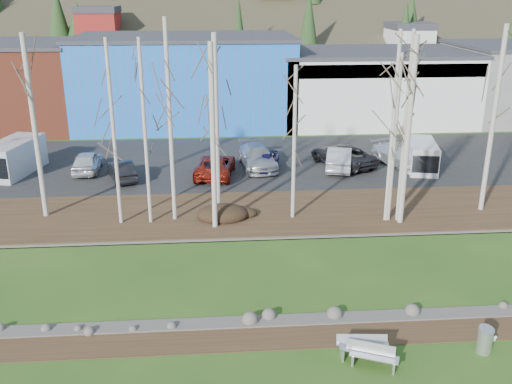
{
  "coord_description": "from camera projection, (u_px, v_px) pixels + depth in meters",
  "views": [
    {
      "loc": [
        -3.53,
        -16.25,
        12.47
      ],
      "look_at": [
        -1.41,
        11.41,
        2.5
      ],
      "focal_mm": 40.0,
      "sensor_mm": 36.0,
      "label": 1
    }
  ],
  "objects": [
    {
      "name": "ground",
      "position": [
        322.0,
        370.0,
        19.72
      ],
      "size": [
        200.0,
        200.0,
        0.0
      ],
      "primitive_type": "plane",
      "color": "#234814",
      "rests_on": "ground"
    },
    {
      "name": "near_bank_rocks",
      "position": [
        307.0,
        321.0,
        22.63
      ],
      "size": [
        80.0,
        0.8,
        0.5
      ],
      "primitive_type": null,
      "color": "#47423D",
      "rests_on": "ground"
    },
    {
      "name": "litter_bin",
      "position": [
        485.0,
        341.0,
        20.53
      ],
      "size": [
        0.7,
        0.7,
        0.93
      ],
      "primitive_type": "cylinder",
      "rotation": [
        0.0,
        0.0,
        0.41
      ],
      "color": "silver",
      "rests_on": "ground"
    },
    {
      "name": "far_bank_rocks",
      "position": [
        282.0,
        236.0,
        30.33
      ],
      "size": [
        80.0,
        0.8,
        0.46
      ],
      "primitive_type": null,
      "color": "#47423D",
      "rests_on": "ground"
    },
    {
      "name": "far_bank",
      "position": [
        276.0,
        213.0,
        33.3
      ],
      "size": [
        80.0,
        7.0,
        0.15
      ],
      "primitive_type": "cube",
      "color": "#382616",
      "rests_on": "ground"
    },
    {
      "name": "birch_1",
      "position": [
        114.0,
        135.0,
        30.01
      ],
      "size": [
        0.19,
        0.19,
        10.0
      ],
      "color": "#BBB4AA",
      "rests_on": "far_bank"
    },
    {
      "name": "birch_0",
      "position": [
        35.0,
        129.0,
        30.99
      ],
      "size": [
        0.28,
        0.28,
        10.15
      ],
      "color": "#BBB4AA",
      "rests_on": "far_bank"
    },
    {
      "name": "car_7",
      "position": [
        400.0,
        156.0,
        41.6
      ],
      "size": [
        3.74,
        5.63,
        1.52
      ],
      "primitive_type": "imported",
      "rotation": [
        0.0,
        0.0,
        0.34
      ],
      "color": "silver",
      "rests_on": "parking_lot"
    },
    {
      "name": "birch_9",
      "position": [
        493.0,
        122.0,
        31.83
      ],
      "size": [
        0.27,
        0.27,
        10.53
      ],
      "color": "#BBB4AA",
      "rests_on": "far_bank"
    },
    {
      "name": "car_0",
      "position": [
        87.0,
        162.0,
        40.26
      ],
      "size": [
        1.86,
        4.37,
        1.48
      ],
      "primitive_type": "imported",
      "rotation": [
        0.0,
        0.0,
        3.17
      ],
      "color": "silver",
      "rests_on": "parking_lot"
    },
    {
      "name": "birch_7",
      "position": [
        408.0,
        133.0,
        30.08
      ],
      "size": [
        0.31,
        0.31,
        10.12
      ],
      "color": "#BBB4AA",
      "rests_on": "far_bank"
    },
    {
      "name": "birch_6",
      "position": [
        393.0,
        130.0,
        30.34
      ],
      "size": [
        0.21,
        0.21,
        10.36
      ],
      "color": "#BBB4AA",
      "rests_on": "far_bank"
    },
    {
      "name": "car_6",
      "position": [
        342.0,
        155.0,
        41.65
      ],
      "size": [
        4.69,
        6.17,
        1.56
      ],
      "primitive_type": "imported",
      "rotation": [
        0.0,
        0.0,
        3.57
      ],
      "color": "#29292C",
      "rests_on": "parking_lot"
    },
    {
      "name": "birch_10",
      "position": [
        145.0,
        134.0,
        30.13
      ],
      "size": [
        0.19,
        0.19,
        10.0
      ],
      "color": "#BBB4AA",
      "rests_on": "far_bank"
    },
    {
      "name": "car_4",
      "position": [
        264.0,
        161.0,
        40.67
      ],
      "size": [
        2.8,
        4.17,
        1.32
      ],
      "primitive_type": "imported",
      "rotation": [
        0.0,
        0.0,
        -0.35
      ],
      "color": "#1D1651",
      "rests_on": "parking_lot"
    },
    {
      "name": "birch_5",
      "position": [
        294.0,
        144.0,
        31.07
      ],
      "size": [
        0.21,
        0.21,
        8.53
      ],
      "color": "#BBB4AA",
      "rests_on": "far_bank"
    },
    {
      "name": "birch_8",
      "position": [
        394.0,
        140.0,
        30.6
      ],
      "size": [
        0.28,
        0.28,
        9.21
      ],
      "color": "#BBB4AA",
      "rests_on": "far_bank"
    },
    {
      "name": "parking_lot",
      "position": [
        261.0,
        161.0,
        43.16
      ],
      "size": [
        80.0,
        14.0,
        0.14
      ],
      "primitive_type": "cube",
      "color": "black",
      "rests_on": "ground"
    },
    {
      "name": "van_white",
      "position": [
        422.0,
        156.0,
        40.68
      ],
      "size": [
        2.79,
        4.8,
        1.97
      ],
      "rotation": [
        0.0,
        0.0,
        -0.21
      ],
      "color": "white",
      "rests_on": "parking_lot"
    },
    {
      "name": "birch_2",
      "position": [
        216.0,
        127.0,
        31.51
      ],
      "size": [
        0.3,
        0.3,
        10.12
      ],
      "color": "#BBB4AA",
      "rests_on": "far_bank"
    },
    {
      "name": "van_grey",
      "position": [
        12.0,
        158.0,
        39.61
      ],
      "size": [
        3.28,
        5.61,
        2.3
      ],
      "rotation": [
        0.0,
        0.0,
        -0.22
      ],
      "color": "silver",
      "rests_on": "parking_lot"
    },
    {
      "name": "dirt_strip",
      "position": [
        312.0,
        335.0,
        21.69
      ],
      "size": [
        80.0,
        1.8,
        0.03
      ],
      "primitive_type": "cube",
      "color": "#382616",
      "rests_on": "ground"
    },
    {
      "name": "bench_intact",
      "position": [
        373.0,
        355.0,
        19.8
      ],
      "size": [
        1.74,
        1.11,
        0.84
      ],
      "rotation": [
        0.0,
        0.0,
        -0.4
      ],
      "color": "silver",
      "rests_on": "ground"
    },
    {
      "name": "birch_3",
      "position": [
        170.0,
        124.0,
        30.4
      ],
      "size": [
        0.22,
        0.22,
        10.96
      ],
      "color": "#BBB4AA",
      "rests_on": "far_bank"
    },
    {
      "name": "building_white",
      "position": [
        370.0,
        85.0,
        56.01
      ],
      "size": [
        18.36,
        12.24,
        6.8
      ],
      "color": "silver",
      "rests_on": "ground"
    },
    {
      "name": "dirt_mound",
      "position": [
        223.0,
        213.0,
        32.23
      ],
      "size": [
        2.95,
        2.08,
        0.58
      ],
      "primitive_type": "ellipsoid",
      "color": "black",
      "rests_on": "far_bank"
    },
    {
      "name": "river",
      "position": [
        293.0,
        272.0,
        26.48
      ],
      "size": [
        80.0,
        8.0,
        0.9
      ],
      "primitive_type": null,
      "color": "#141E30",
      "rests_on": "ground"
    },
    {
      "name": "birch_4",
      "position": [
        213.0,
        139.0,
        29.53
      ],
      "size": [
        0.27,
        0.27,
        9.85
      ],
      "color": "#BBB4AA",
      "rests_on": "far_bank"
    },
    {
      "name": "car_2",
      "position": [
        215.0,
        166.0,
        39.39
      ],
      "size": [
        3.13,
        5.55,
        1.46
      ],
      "primitive_type": "imported",
      "rotation": [
        0.0,
        0.0,
        3.0
      ],
      "color": "maroon",
      "rests_on": "parking_lot"
    },
    {
      "name": "seagull",
      "position": [
        491.0,
        339.0,
        21.14
      ],
      "size": [
        0.44,
        0.2,
        0.32
      ],
      "rotation": [
        0.0,
        0.0,
        -0.06
      ],
      "color": "gold",
      "rests_on": "ground"
    },
    {
      "name": "car_5",
      "position": [
        339.0,
        158.0,
        40.88
      ],
      "size": [
        2.83,
        5.13,
        1.6
      ],
      "primitive_type": "imported",
      "rotation": [
        0.0,
        0.0,
        2.89
      ],
      "color": "#BDBDBF",
      "rests_on": "parking_lot"
    },
    {
      "name": "car_1",
      "position": [
        122.0,
        170.0,
        38.64
      ],
      "size": [
        2.58,
        4.24,
        1.32
      ],
      "primitive_type": "imported",
      "rotation": [
        0.0,
        0.0,
        3.46
      ],
      "color": "black",
      "rests_on": "parking_lot"
    },
    {
      "name": "building_blue",
      "position": [
        186.0,
        80.0,
        54.48
      ],
      "size": [
        20.4,
        12.24,
        8.3
      ],
      "color": "blue",
      "rests_on": "ground"
    },
    {
      "name": "birch_11",
      "position": [
        405.0,
        130.0,
        30.39
      ],
      "size": [
        0.21,
        0.21,
        10.36
      ],
      "color": "#BBB4AA",
      "rests_on": "far_bank"
    },
    {
      "name": "bench_damaged",
      "position": [
        363.0,
        347.0,
        20.28
      ],
      "size": [
        1.85,
        0.75,
        0.8
      ],
      "rotation": [
        0.0,
        0.0,
        -0.09
      ],
      "color": "silver",
      "rests_on": "ground"
    },
    {
      "name": "car_3",
      "position": [
        257.0,
        157.0,
        41.22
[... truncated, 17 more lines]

